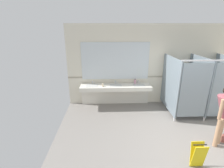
% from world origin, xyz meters
% --- Properties ---
extents(ground_plane, '(7.14, 5.59, 0.10)m').
position_xyz_m(ground_plane, '(0.00, 0.00, -0.05)').
color(ground_plane, gray).
extents(wall_back, '(7.14, 0.12, 2.95)m').
position_xyz_m(wall_back, '(0.00, 2.55, 1.47)').
color(wall_back, beige).
rests_on(wall_back, ground_plane).
extents(wall_back_tile_band, '(7.14, 0.01, 0.06)m').
position_xyz_m(wall_back_tile_band, '(0.00, 2.49, 1.05)').
color(wall_back_tile_band, '#9E937F').
rests_on(wall_back_tile_band, wall_back).
extents(vanity_counter, '(2.54, 0.58, 0.94)m').
position_xyz_m(vanity_counter, '(-1.82, 2.27, 0.62)').
color(vanity_counter, silver).
rests_on(vanity_counter, ground_plane).
extents(mirror_panel, '(2.44, 0.02, 1.35)m').
position_xyz_m(mirror_panel, '(-1.82, 2.48, 1.65)').
color(mirror_panel, silver).
rests_on(mirror_panel, wall_back).
extents(bathroom_stalls, '(1.98, 1.48, 1.96)m').
position_xyz_m(bathroom_stalls, '(0.94, 1.54, 1.03)').
color(bathroom_stalls, gray).
rests_on(bathroom_stalls, ground_plane).
extents(person_standing, '(0.56, 0.56, 1.57)m').
position_xyz_m(person_standing, '(0.61, -0.09, 0.98)').
color(person_standing, tan).
rests_on(person_standing, ground_plane).
extents(soap_dispenser, '(0.07, 0.07, 0.18)m').
position_xyz_m(soap_dispenser, '(-1.09, 2.36, 0.91)').
color(soap_dispenser, '#D899B2').
rests_on(soap_dispenser, vanity_counter).
extents(paper_cup, '(0.07, 0.07, 0.10)m').
position_xyz_m(paper_cup, '(-2.29, 2.08, 0.88)').
color(paper_cup, beige).
rests_on(paper_cup, vanity_counter).
extents(wet_floor_sign, '(0.28, 0.19, 0.57)m').
position_xyz_m(wet_floor_sign, '(-0.26, -0.76, 0.29)').
color(wet_floor_sign, yellow).
rests_on(wet_floor_sign, ground_plane).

